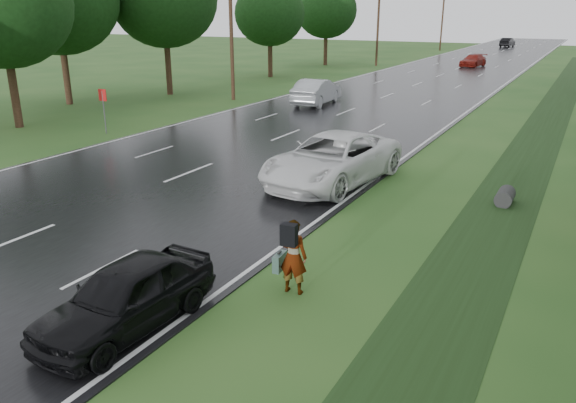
% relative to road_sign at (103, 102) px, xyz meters
% --- Properties ---
extents(ground, '(220.00, 220.00, 0.00)m').
position_rel_road_sign_xyz_m(ground, '(8.50, -12.00, -1.64)').
color(ground, '#234B1A').
rests_on(ground, ground).
extents(road, '(14.00, 180.00, 0.04)m').
position_rel_road_sign_xyz_m(road, '(8.50, 33.00, -1.62)').
color(road, black).
rests_on(road, ground).
extents(edge_stripe_east, '(0.12, 180.00, 0.01)m').
position_rel_road_sign_xyz_m(edge_stripe_east, '(15.25, 33.00, -1.60)').
color(edge_stripe_east, silver).
rests_on(edge_stripe_east, road).
extents(edge_stripe_west, '(0.12, 180.00, 0.01)m').
position_rel_road_sign_xyz_m(edge_stripe_west, '(1.75, 33.00, -1.60)').
color(edge_stripe_west, silver).
rests_on(edge_stripe_west, road).
extents(center_line, '(0.12, 180.00, 0.01)m').
position_rel_road_sign_xyz_m(center_line, '(8.50, 33.00, -1.60)').
color(center_line, silver).
rests_on(center_line, road).
extents(drainage_ditch, '(2.20, 120.00, 0.56)m').
position_rel_road_sign_xyz_m(drainage_ditch, '(20.00, 6.71, -1.61)').
color(drainage_ditch, black).
rests_on(drainage_ditch, ground).
extents(road_sign, '(0.50, 0.06, 2.30)m').
position_rel_road_sign_xyz_m(road_sign, '(0.00, 0.00, 0.00)').
color(road_sign, slate).
rests_on(road_sign, ground).
extents(utility_pole_mid, '(1.60, 0.26, 10.00)m').
position_rel_road_sign_xyz_m(utility_pole_mid, '(-0.70, 13.00, 3.55)').
color(utility_pole_mid, '#352015').
rests_on(utility_pole_mid, ground).
extents(utility_pole_far, '(1.60, 0.26, 10.00)m').
position_rel_road_sign_xyz_m(utility_pole_far, '(-0.70, 43.00, 3.55)').
color(utility_pole_far, '#352015').
rests_on(utility_pole_far, ground).
extents(utility_pole_distant, '(1.60, 0.26, 10.00)m').
position_rel_road_sign_xyz_m(utility_pole_distant, '(-0.70, 73.00, 3.55)').
color(utility_pole_distant, '#352015').
rests_on(utility_pole_distant, ground).
extents(tree_west_b, '(7.20, 7.20, 9.62)m').
position_rel_road_sign_xyz_m(tree_west_b, '(-5.50, -1.00, 4.73)').
color(tree_west_b, '#352015').
rests_on(tree_west_b, ground).
extents(tree_west_d, '(6.60, 6.60, 8.80)m').
position_rel_road_sign_xyz_m(tree_west_d, '(-5.70, 27.00, 4.18)').
color(tree_west_d, '#352015').
rests_on(tree_west_d, ground).
extents(tree_west_f, '(7.00, 7.00, 9.29)m').
position_rel_road_sign_xyz_m(tree_west_f, '(-6.30, 41.00, 4.49)').
color(tree_west_f, '#352015').
rests_on(tree_west_f, ground).
extents(pedestrian, '(0.83, 0.69, 1.76)m').
position_rel_road_sign_xyz_m(pedestrian, '(16.68, -10.78, -0.73)').
color(pedestrian, '#A5998C').
rests_on(pedestrian, ground).
extents(white_pickup, '(3.73, 6.73, 1.78)m').
position_rel_road_sign_xyz_m(white_pickup, '(14.00, -2.59, -0.71)').
color(white_pickup, silver).
rests_on(white_pickup, road).
extents(dark_sedan, '(1.81, 4.13, 1.38)m').
position_rel_road_sign_xyz_m(dark_sedan, '(14.50, -13.70, -0.91)').
color(dark_sedan, black).
rests_on(dark_sedan, road).
extents(silver_sedan, '(2.24, 5.32, 1.71)m').
position_rel_road_sign_xyz_m(silver_sedan, '(5.58, 13.71, -0.75)').
color(silver_sedan, '#989CA0').
rests_on(silver_sedan, road).
extents(far_car_red, '(2.62, 4.83, 1.33)m').
position_rel_road_sign_xyz_m(far_car_red, '(9.50, 46.93, -0.94)').
color(far_car_red, maroon).
rests_on(far_car_red, road).
extents(far_car_dark, '(2.11, 4.80, 1.53)m').
position_rel_road_sign_xyz_m(far_car_dark, '(7.50, 87.77, -0.84)').
color(far_car_dark, black).
rests_on(far_car_dark, road).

